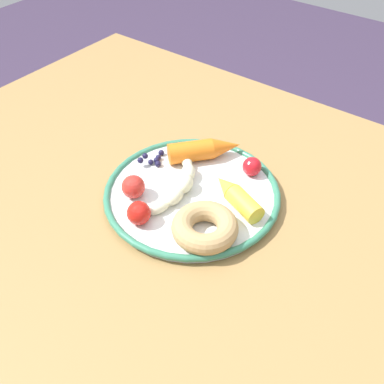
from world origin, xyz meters
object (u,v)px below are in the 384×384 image
(tomato_mid, at_px, (252,166))
(tomato_near, at_px, (133,187))
(blueberry_pile, at_px, (153,159))
(carrot_yellow, at_px, (237,196))
(carrot_orange, at_px, (205,150))
(donut, at_px, (205,227))
(plate, at_px, (192,193))
(dining_table, at_px, (202,248))
(tomato_far, at_px, (139,213))
(banana, at_px, (180,184))

(tomato_mid, bearing_deg, tomato_near, -127.35)
(blueberry_pile, bearing_deg, carrot_yellow, 0.10)
(carrot_orange, bearing_deg, tomato_near, -102.61)
(donut, bearing_deg, blueberry_pile, 154.12)
(plate, xyz_separation_m, tomato_near, (-0.07, -0.07, 0.02))
(dining_table, distance_m, tomato_far, 0.15)
(tomato_near, bearing_deg, plate, 42.06)
(plate, bearing_deg, carrot_yellow, 16.15)
(plate, bearing_deg, banana, -163.40)
(donut, bearing_deg, tomato_far, -158.09)
(tomato_near, bearing_deg, tomato_far, -39.73)
(donut, xyz_separation_m, tomato_mid, (-0.02, 0.17, 0.00))
(dining_table, bearing_deg, tomato_far, -131.79)
(tomato_near, height_order, tomato_mid, tomato_near)
(banana, height_order, carrot_orange, carrot_orange)
(blueberry_pile, relative_size, tomato_near, 1.50)
(tomato_mid, xyz_separation_m, tomato_far, (-0.08, -0.21, 0.00))
(plate, bearing_deg, tomato_mid, 61.55)
(plate, height_order, banana, banana)
(dining_table, xyz_separation_m, banana, (-0.07, 0.02, 0.10))
(plate, bearing_deg, tomato_near, -137.94)
(plate, xyz_separation_m, tomato_mid, (0.06, 0.10, 0.02))
(carrot_orange, bearing_deg, tomato_far, -86.09)
(tomato_far, bearing_deg, carrot_yellow, 51.87)
(carrot_yellow, height_order, tomato_far, tomato_far)
(donut, xyz_separation_m, tomato_near, (-0.15, 0.00, 0.00))
(donut, height_order, tomato_near, tomato_near)
(dining_table, xyz_separation_m, blueberry_pile, (-0.15, 0.05, 0.10))
(banana, bearing_deg, donut, -32.24)
(dining_table, distance_m, banana, 0.13)
(carrot_orange, distance_m, donut, 0.20)
(carrot_orange, height_order, tomato_near, tomato_near)
(blueberry_pile, height_order, tomato_far, tomato_far)
(dining_table, xyz_separation_m, tomato_near, (-0.12, -0.04, 0.11))
(dining_table, bearing_deg, carrot_orange, 124.84)
(plate, distance_m, carrot_yellow, 0.08)
(dining_table, distance_m, blueberry_pile, 0.19)
(dining_table, relative_size, plate, 4.16)
(banana, bearing_deg, tomato_far, -92.35)
(carrot_yellow, distance_m, tomato_far, 0.17)
(banana, relative_size, tomato_mid, 4.85)
(tomato_near, bearing_deg, carrot_yellow, 30.56)
(banana, relative_size, donut, 1.59)
(tomato_near, height_order, tomato_far, tomato_near)
(carrot_yellow, distance_m, tomato_near, 0.18)
(carrot_yellow, bearing_deg, carrot_orange, 149.08)
(carrot_yellow, xyz_separation_m, tomato_near, (-0.15, -0.09, 0.00))
(donut, xyz_separation_m, tomato_far, (-0.10, -0.04, 0.00))
(carrot_yellow, bearing_deg, tomato_mid, 103.96)
(plate, xyz_separation_m, banana, (-0.02, -0.01, 0.02))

